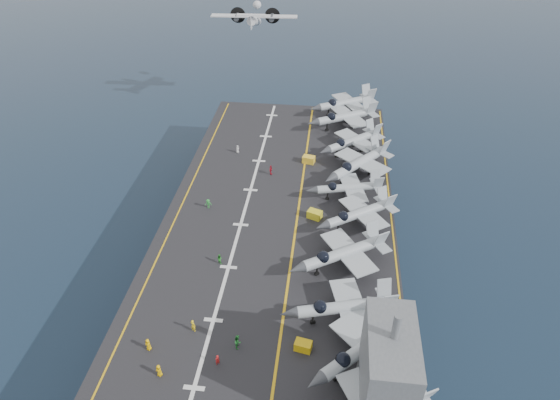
# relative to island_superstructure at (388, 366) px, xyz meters

# --- Properties ---
(ground) EXTENTS (500.00, 500.00, 0.00)m
(ground) POSITION_rel_island_superstructure_xyz_m (-15.00, 30.00, -17.90)
(ground) COLOR #142135
(ground) RESTS_ON ground
(hull) EXTENTS (36.00, 90.00, 10.00)m
(hull) POSITION_rel_island_superstructure_xyz_m (-15.00, 30.00, -12.90)
(hull) COLOR #56595E
(hull) RESTS_ON ground
(flight_deck) EXTENTS (38.00, 92.00, 0.40)m
(flight_deck) POSITION_rel_island_superstructure_xyz_m (-15.00, 30.00, -7.70)
(flight_deck) COLOR black
(flight_deck) RESTS_ON hull
(foul_line) EXTENTS (0.35, 90.00, 0.02)m
(foul_line) POSITION_rel_island_superstructure_xyz_m (-12.00, 30.00, -7.48)
(foul_line) COLOR gold
(foul_line) RESTS_ON flight_deck
(landing_centerline) EXTENTS (0.50, 90.00, 0.02)m
(landing_centerline) POSITION_rel_island_superstructure_xyz_m (-21.00, 30.00, -7.48)
(landing_centerline) COLOR silver
(landing_centerline) RESTS_ON flight_deck
(deck_edge_port) EXTENTS (0.25, 90.00, 0.02)m
(deck_edge_port) POSITION_rel_island_superstructure_xyz_m (-32.00, 30.00, -7.48)
(deck_edge_port) COLOR gold
(deck_edge_port) RESTS_ON flight_deck
(deck_edge_stbd) EXTENTS (0.25, 90.00, 0.02)m
(deck_edge_stbd) POSITION_rel_island_superstructure_xyz_m (3.50, 30.00, -7.48)
(deck_edge_stbd) COLOR gold
(deck_edge_stbd) RESTS_ON flight_deck
(island_superstructure) EXTENTS (5.00, 10.00, 15.00)m
(island_superstructure) POSITION_rel_island_superstructure_xyz_m (0.00, 0.00, 0.00)
(island_superstructure) COLOR #56595E
(island_superstructure) RESTS_ON flight_deck
(fighter_jet_1) EXTENTS (17.97, 17.85, 5.28)m
(fighter_jet_1) POSITION_rel_island_superstructure_xyz_m (-1.89, 5.84, -4.86)
(fighter_jet_1) COLOR #9399A2
(fighter_jet_1) RESTS_ON flight_deck
(fighter_jet_2) EXTENTS (16.98, 13.50, 5.17)m
(fighter_jet_2) POSITION_rel_island_superstructure_xyz_m (-4.10, 12.03, -4.91)
(fighter_jet_2) COLOR #929AA2
(fighter_jet_2) RESTS_ON flight_deck
(fighter_jet_3) EXTENTS (18.58, 16.99, 5.37)m
(fighter_jet_3) POSITION_rel_island_superstructure_xyz_m (-4.43, 22.17, -4.82)
(fighter_jet_3) COLOR #969DA6
(fighter_jet_3) RESTS_ON flight_deck
(fighter_jet_4) EXTENTS (17.20, 15.97, 4.97)m
(fighter_jet_4) POSITION_rel_island_superstructure_xyz_m (-1.98, 32.19, -5.01)
(fighter_jet_4) COLOR #8E969F
(fighter_jet_4) RESTS_ON flight_deck
(fighter_jet_5) EXTENTS (15.15, 11.92, 4.64)m
(fighter_jet_5) POSITION_rel_island_superstructure_xyz_m (-3.66, 39.55, -5.18)
(fighter_jet_5) COLOR #9AA0AA
(fighter_jet_5) RESTS_ON flight_deck
(fighter_jet_6) EXTENTS (18.62, 19.19, 5.59)m
(fighter_jet_6) POSITION_rel_island_superstructure_xyz_m (-1.84, 47.20, -4.71)
(fighter_jet_6) COLOR #90969E
(fighter_jet_6) RESTS_ON flight_deck
(fighter_jet_7) EXTENTS (17.50, 16.99, 5.09)m
(fighter_jet_7) POSITION_rel_island_superstructure_xyz_m (-2.89, 55.82, -4.95)
(fighter_jet_7) COLOR gray
(fighter_jet_7) RESTS_ON flight_deck
(fighter_jet_8) EXTENTS (19.04, 16.99, 5.52)m
(fighter_jet_8) POSITION_rel_island_superstructure_xyz_m (-4.44, 66.05, -4.74)
(fighter_jet_8) COLOR #9AA4AB
(fighter_jet_8) RESTS_ON flight_deck
(tow_cart_a) EXTENTS (2.28, 1.72, 1.24)m
(tow_cart_a) POSITION_rel_island_superstructure_xyz_m (-9.03, 6.80, -6.88)
(tow_cart_a) COLOR #C99F0D
(tow_cart_a) RESTS_ON flight_deck
(tow_cart_b) EXTENTS (2.66, 2.22, 1.36)m
(tow_cart_b) POSITION_rel_island_superstructure_xyz_m (-9.16, 33.24, -6.82)
(tow_cart_b) COLOR gold
(tow_cart_b) RESTS_ON flight_deck
(tow_cart_c) EXTENTS (2.55, 1.95, 1.37)m
(tow_cart_c) POSITION_rel_island_superstructure_xyz_m (-11.31, 50.55, -6.81)
(tow_cart_c) COLOR yellow
(tow_cart_c) RESTS_ON flight_deck
(crew_0) EXTENTS (1.25, 1.07, 1.75)m
(crew_0) POSITION_rel_island_superstructure_xyz_m (-27.84, 4.64, -6.62)
(crew_0) COLOR #F7B905
(crew_0) RESTS_ON flight_deck
(crew_1) EXTENTS (1.38, 1.19, 1.93)m
(crew_1) POSITION_rel_island_superstructure_xyz_m (-23.11, 8.05, -6.54)
(crew_1) COLOR yellow
(crew_1) RESTS_ON flight_deck
(crew_2) EXTENTS (1.14, 1.00, 1.59)m
(crew_2) POSITION_rel_island_superstructure_xyz_m (-22.45, 20.82, -6.71)
(crew_2) COLOR #249226
(crew_2) RESTS_ON flight_deck
(crew_3) EXTENTS (1.15, 0.87, 1.75)m
(crew_3) POSITION_rel_island_superstructure_xyz_m (-27.23, 33.92, -6.63)
(crew_3) COLOR #268C33
(crew_3) RESTS_ON flight_deck
(crew_4) EXTENTS (0.95, 1.25, 1.90)m
(crew_4) POSITION_rel_island_superstructure_xyz_m (-18.06, 45.56, -6.55)
(crew_4) COLOR #B61325
(crew_4) RESTS_ON flight_deck
(crew_5) EXTENTS (0.95, 1.13, 1.59)m
(crew_5) POSITION_rel_island_superstructure_xyz_m (-25.67, 52.73, -6.70)
(crew_5) COLOR silver
(crew_5) RESTS_ON flight_deck
(crew_6) EXTENTS (1.13, 1.16, 1.62)m
(crew_6) POSITION_rel_island_superstructure_xyz_m (-18.98, 3.47, -6.69)
(crew_6) COLOR #B21919
(crew_6) RESTS_ON flight_deck
(crew_7) EXTENTS (0.94, 1.31, 2.05)m
(crew_7) POSITION_rel_island_superstructure_xyz_m (-17.02, 6.26, -6.48)
(crew_7) COLOR #268C33
(crew_7) RESTS_ON flight_deck
(transport_plane) EXTENTS (22.31, 15.83, 5.09)m
(transport_plane) POSITION_rel_island_superstructure_xyz_m (-28.35, 93.77, 6.40)
(transport_plane) COLOR silver
(fighter_jet_9) EXTENTS (19.04, 16.99, 5.52)m
(fighter_jet_9) POSITION_rel_island_superstructure_xyz_m (-4.44, 73.00, -4.74)
(fighter_jet_9) COLOR #9AA4AB
(fighter_jet_9) RESTS_ON flight_deck
(crew_8) EXTENTS (1.25, 1.07, 1.75)m
(crew_8) POSITION_rel_island_superstructure_xyz_m (-25.39, 1.22, -6.62)
(crew_8) COLOR #F7B905
(crew_8) RESTS_ON flight_deck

